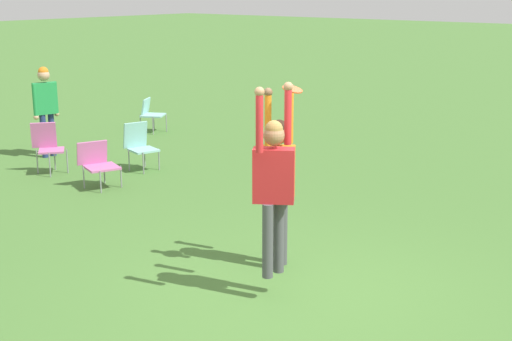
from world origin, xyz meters
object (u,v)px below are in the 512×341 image
(camping_chair_2, at_px, (48,144))
(person_spectator_near, at_px, (46,102))
(camping_chair_3, at_px, (140,143))
(person_jumping, at_px, (274,177))
(camping_chair_0, at_px, (98,162))
(frisbee, at_px, (292,89))
(camping_chair_4, at_px, (150,112))
(person_defending, at_px, (279,172))

(camping_chair_2, height_order, person_spectator_near, person_spectator_near)
(camping_chair_3, height_order, person_spectator_near, person_spectator_near)
(camping_chair_2, distance_m, camping_chair_3, 1.68)
(person_jumping, xyz_separation_m, person_spectator_near, (2.49, 7.70, -0.28))
(camping_chair_0, xyz_separation_m, camping_chair_3, (1.28, 0.35, 0.06))
(frisbee, bearing_deg, camping_chair_4, 57.48)
(camping_chair_0, bearing_deg, frisbee, 98.86)
(person_jumping, relative_size, camping_chair_3, 2.36)
(camping_chair_0, distance_m, person_spectator_near, 2.81)
(person_defending, height_order, frisbee, frisbee)
(frisbee, xyz_separation_m, camping_chair_3, (2.32, 5.23, -1.74))
(person_jumping, xyz_separation_m, camping_chair_3, (2.94, 5.45, -0.89))
(frisbee, bearing_deg, person_defending, 65.46)
(person_jumping, bearing_deg, camping_chair_2, -48.06)
(person_defending, bearing_deg, person_spectator_near, 132.92)
(frisbee, height_order, person_spectator_near, frisbee)
(camping_chair_0, distance_m, camping_chair_3, 1.33)
(frisbee, relative_size, camping_chair_4, 0.30)
(person_defending, relative_size, camping_chair_0, 2.84)
(frisbee, distance_m, camping_chair_4, 9.39)
(person_defending, relative_size, camping_chair_2, 2.39)
(camping_chair_2, bearing_deg, person_jumping, 113.25)
(frisbee, bearing_deg, camping_chair_3, 66.07)
(person_spectator_near, bearing_deg, person_defending, -87.74)
(person_jumping, distance_m, camping_chair_4, 9.79)
(person_defending, xyz_separation_m, frisbee, (-0.13, -0.28, 1.04))
(person_jumping, xyz_separation_m, camping_chair_4, (5.58, 7.99, -0.93))
(camping_chair_4, xyz_separation_m, person_spectator_near, (-3.08, -0.29, 0.65))
(camping_chair_3, relative_size, person_spectator_near, 0.49)
(camping_chair_2, xyz_separation_m, person_spectator_near, (0.78, 1.10, 0.57))
(camping_chair_0, bearing_deg, camping_chair_2, -71.03)
(camping_chair_4, bearing_deg, camping_chair_0, 6.09)
(camping_chair_2, xyz_separation_m, camping_chair_4, (3.86, 1.39, -0.08))
(camping_chair_2, height_order, camping_chair_4, camping_chair_2)
(camping_chair_0, bearing_deg, person_jumping, 92.82)
(person_defending, bearing_deg, camping_chair_4, 113.74)
(person_jumping, xyz_separation_m, person_defending, (0.75, 0.50, -0.19))
(frisbee, xyz_separation_m, camping_chair_0, (1.04, 4.88, -1.80))
(person_defending, distance_m, camping_chair_0, 4.75)
(camping_chair_4, bearing_deg, person_spectator_near, -25.09)
(person_jumping, bearing_deg, camping_chair_4, -68.39)
(person_defending, distance_m, camping_chair_4, 8.94)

